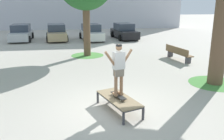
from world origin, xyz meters
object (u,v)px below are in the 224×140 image
(car_silver, at_px, (21,33))
(car_white, at_px, (91,33))
(car_tan, at_px, (57,33))
(park_bench, at_px, (178,53))
(skate_box, at_px, (119,99))
(skateboard, at_px, (118,96))
(car_black, at_px, (124,32))
(skater, at_px, (119,67))

(car_silver, xyz_separation_m, car_white, (6.55, -0.63, 0.00))
(car_tan, relative_size, park_bench, 1.78)
(car_tan, height_order, park_bench, car_tan)
(skate_box, distance_m, skateboard, 0.12)
(car_tan, xyz_separation_m, car_black, (6.55, 0.01, 0.00))
(skate_box, xyz_separation_m, car_white, (0.14, 15.76, 0.28))
(skater, relative_size, car_white, 0.39)
(skateboard, distance_m, car_tan, 16.47)
(skate_box, distance_m, car_black, 16.56)
(car_black, bearing_deg, car_white, -172.35)
(skate_box, relative_size, car_silver, 0.48)
(skater, distance_m, park_bench, 8.41)
(car_tan, bearing_deg, skateboard, -79.04)
(car_white, bearing_deg, skate_box, -90.50)
(car_silver, bearing_deg, car_white, -5.47)
(car_white, distance_m, car_black, 3.30)
(skate_box, xyz_separation_m, car_silver, (-6.41, 16.38, 0.28))
(car_white, xyz_separation_m, car_black, (3.27, 0.44, 0.00))
(car_silver, distance_m, park_bench, 14.94)
(car_tan, bearing_deg, park_bench, -49.43)
(park_bench, bearing_deg, car_tan, 130.57)
(skateboard, distance_m, car_white, 15.74)
(skateboard, xyz_separation_m, car_white, (0.14, 15.74, 0.15))
(car_tan, xyz_separation_m, park_bench, (8.11, -9.48, -0.24))
(skateboard, xyz_separation_m, skater, (-0.00, 0.00, 0.99))
(skate_box, xyz_separation_m, skateboard, (-0.00, 0.01, 0.12))
(car_black, bearing_deg, skater, -101.93)
(skate_box, height_order, car_black, car_black)
(car_white, height_order, park_bench, car_white)
(skater, relative_size, car_black, 0.39)
(skate_box, height_order, car_tan, car_tan)
(skateboard, bearing_deg, car_tan, 100.96)
(park_bench, bearing_deg, car_silver, 139.64)
(car_silver, relative_size, car_tan, 0.99)
(car_white, xyz_separation_m, park_bench, (4.84, -9.05, -0.24))
(skate_box, bearing_deg, park_bench, 53.43)
(skater, bearing_deg, car_white, 89.48)
(skateboard, xyz_separation_m, car_silver, (-6.40, 16.37, 0.15))
(skate_box, bearing_deg, car_silver, 111.36)
(skater, height_order, car_tan, skater)
(park_bench, bearing_deg, skater, -126.66)
(skate_box, bearing_deg, car_tan, 100.97)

